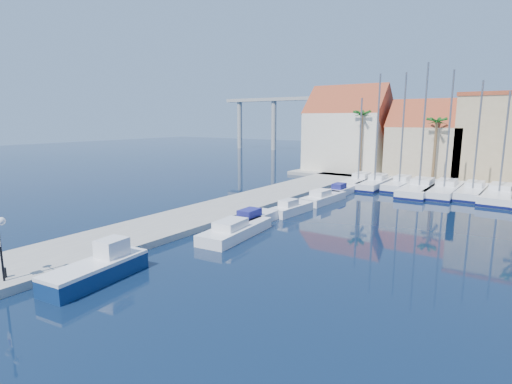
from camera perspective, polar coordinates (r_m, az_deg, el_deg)
ground at (r=22.09m, az=-10.22°, el=-12.80°), size 260.00×260.00×0.00m
quay_west at (r=37.32m, az=-5.45°, el=-2.65°), size 6.00×77.00×0.50m
shore_north at (r=62.97m, az=30.25°, el=1.31°), size 54.00×16.00×0.50m
bollard at (r=24.88m, az=-32.28°, el=-9.73°), size 0.21×0.21×0.52m
fishing_boat at (r=23.59m, az=-21.57°, el=-10.08°), size 2.62×6.05×2.05m
motorboat_west_0 at (r=29.84m, az=-3.01°, el=-5.44°), size 3.00×7.39×1.40m
motorboat_west_1 at (r=33.08m, az=-0.50°, el=-3.84°), size 1.94×5.55×1.40m
motorboat_west_2 at (r=37.02m, az=5.02°, el=-2.34°), size 2.02×5.15×1.40m
motorboat_west_3 at (r=42.50m, az=9.56°, el=-0.79°), size 2.47×6.47×1.40m
motorboat_west_4 at (r=47.06m, az=11.95°, el=0.21°), size 1.74×5.18×1.40m
sailboat_0 at (r=54.31m, az=14.56°, el=1.51°), size 3.18×9.84×11.25m
sailboat_1 at (r=53.32m, az=16.77°, el=1.29°), size 2.65×9.59×14.05m
sailboat_2 at (r=53.20m, az=19.93°, el=1.11°), size 2.49×8.71×14.09m
sailboat_3 at (r=51.18m, az=22.42°, el=0.55°), size 3.22×11.68×14.85m
sailboat_4 at (r=51.42m, az=25.39°, el=0.37°), size 2.99×11.09×13.97m
sailboat_5 at (r=51.47m, az=28.60°, el=0.11°), size 2.84×9.80×12.73m
sailboat_6 at (r=50.92m, az=31.44°, el=-0.28°), size 3.41×11.48×11.49m
building_0 at (r=66.00m, az=13.01°, el=8.29°), size 12.30×9.00×13.50m
building_1 at (r=62.60m, az=23.27°, el=6.49°), size 10.30×8.00×11.00m
palm_0 at (r=59.87m, az=14.91°, el=10.47°), size 2.60×2.60×10.15m
palm_1 at (r=57.22m, az=24.42°, el=8.97°), size 2.60×2.60×9.15m
viaduct at (r=110.17m, az=5.69°, el=11.17°), size 48.00×2.20×14.45m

